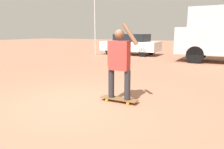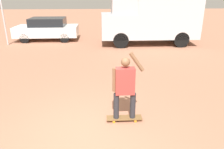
{
  "view_description": "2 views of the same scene",
  "coord_description": "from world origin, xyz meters",
  "px_view_note": "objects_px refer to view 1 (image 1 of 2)",
  "views": [
    {
      "loc": [
        3.02,
        -3.84,
        1.61
      ],
      "look_at": [
        0.54,
        0.81,
        0.59
      ],
      "focal_mm": 35.0,
      "sensor_mm": 36.0,
      "label": 1
    },
    {
      "loc": [
        0.27,
        -4.22,
        3.08
      ],
      "look_at": [
        0.59,
        1.44,
        0.94
      ],
      "focal_mm": 35.0,
      "sensor_mm": 36.0,
      "label": 2
    }
  ],
  "objects_px": {
    "flagpole": "(95,0)",
    "skateboard": "(119,99)",
    "person_skateboarder": "(119,60)",
    "parked_car_white": "(131,44)"
  },
  "relations": [
    {
      "from": "person_skateboarder",
      "to": "skateboard",
      "type": "bearing_deg",
      "value": -0.0
    },
    {
      "from": "person_skateboarder",
      "to": "flagpole",
      "type": "bearing_deg",
      "value": 124.99
    },
    {
      "from": "flagpole",
      "to": "skateboard",
      "type": "bearing_deg",
      "value": -55.01
    },
    {
      "from": "parked_car_white",
      "to": "person_skateboarder",
      "type": "bearing_deg",
      "value": -68.22
    },
    {
      "from": "person_skateboarder",
      "to": "parked_car_white",
      "type": "xyz_separation_m",
      "value": [
        -4.11,
        10.28,
        -0.22
      ]
    },
    {
      "from": "person_skateboarder",
      "to": "parked_car_white",
      "type": "relative_size",
      "value": 0.42
    },
    {
      "from": "parked_car_white",
      "to": "flagpole",
      "type": "relative_size",
      "value": 0.61
    },
    {
      "from": "parked_car_white",
      "to": "flagpole",
      "type": "bearing_deg",
      "value": -147.77
    },
    {
      "from": "skateboard",
      "to": "person_skateboarder",
      "type": "distance_m",
      "value": 0.92
    },
    {
      "from": "skateboard",
      "to": "flagpole",
      "type": "distance_m",
      "value": 11.51
    }
  ]
}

